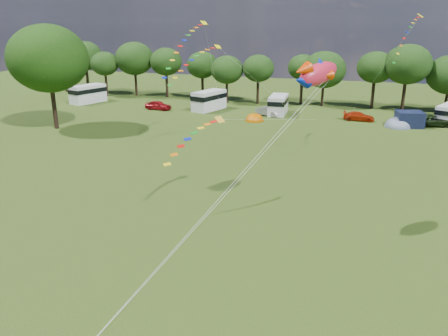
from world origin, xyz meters
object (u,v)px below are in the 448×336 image
(car_b, at_px, (268,112))
(campervan_c, at_px, (278,104))
(car_a, at_px, (158,105))
(tent_orange, at_px, (254,121))
(campervan_a, at_px, (88,93))
(campervan_b, at_px, (209,100))
(car_d, at_px, (434,121))
(car_c, at_px, (359,116))
(tent_greyblue, at_px, (398,127))
(fish_kite, at_px, (315,74))
(big_tree, at_px, (48,59))

(car_b, height_order, campervan_c, campervan_c)
(car_a, relative_size, tent_orange, 1.48)
(campervan_a, xyz_separation_m, campervan_b, (22.20, 0.44, -0.01))
(tent_orange, bearing_deg, car_d, 10.29)
(car_c, height_order, car_d, car_d)
(car_a, height_order, campervan_c, campervan_c)
(car_b, height_order, campervan_b, campervan_b)
(car_c, relative_size, tent_greyblue, 1.07)
(tent_greyblue, xyz_separation_m, fish_kite, (-7.56, -33.58, 10.37))
(car_c, xyz_separation_m, campervan_b, (-23.05, 0.81, 1.00))
(campervan_c, bearing_deg, tent_greyblue, -104.98)
(car_d, xyz_separation_m, tent_orange, (-23.94, -4.35, -0.70))
(big_tree, xyz_separation_m, fish_kite, (35.60, -18.60, 1.37))
(big_tree, bearing_deg, tent_orange, 27.98)
(car_b, relative_size, campervan_c, 0.62)
(car_b, distance_m, fish_kite, 38.04)
(big_tree, distance_m, car_d, 51.39)
(campervan_b, xyz_separation_m, campervan_c, (11.14, 0.22, -0.11))
(campervan_a, relative_size, fish_kite, 1.79)
(car_b, xyz_separation_m, campervan_c, (1.17, 1.81, 0.87))
(tent_orange, distance_m, fish_kite, 34.97)
(car_c, bearing_deg, car_a, 94.29)
(big_tree, height_order, car_c, big_tree)
(car_b, bearing_deg, campervan_a, 112.72)
(car_d, relative_size, tent_orange, 1.80)
(car_c, relative_size, campervan_b, 0.62)
(car_a, bearing_deg, car_c, -83.33)
(car_a, relative_size, campervan_c, 0.74)
(big_tree, relative_size, car_c, 3.19)
(big_tree, xyz_separation_m, campervan_b, (14.93, 18.18, -7.39))
(car_a, distance_m, car_b, 17.81)
(campervan_c, bearing_deg, campervan_b, 87.46)
(car_a, distance_m, campervan_b, 8.22)
(car_a, height_order, tent_orange, car_a)
(car_c, height_order, fish_kite, fish_kite)
(car_b, xyz_separation_m, car_d, (22.87, 0.42, 0.07))
(campervan_c, bearing_deg, campervan_a, 87.47)
(fish_kite, bearing_deg, big_tree, 97.34)
(big_tree, bearing_deg, car_d, 19.60)
(campervan_b, relative_size, tent_orange, 2.27)
(car_d, relative_size, tent_greyblue, 1.36)
(tent_greyblue, bearing_deg, campervan_c, 168.68)
(campervan_c, relative_size, fish_kite, 1.57)
(car_c, height_order, campervan_a, campervan_a)
(car_c, bearing_deg, campervan_c, 86.41)
(fish_kite, bearing_deg, car_b, 51.83)
(tent_orange, relative_size, tent_greyblue, 0.76)
(car_b, bearing_deg, fish_kite, -138.33)
(tent_orange, bearing_deg, car_a, 169.45)
(fish_kite, bearing_deg, car_c, 31.13)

